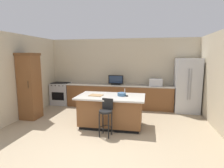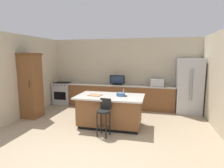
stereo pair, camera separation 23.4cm
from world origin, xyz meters
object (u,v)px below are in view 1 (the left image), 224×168
at_px(kitchen_island, 111,111).
at_px(cutting_board, 96,95).
at_px(fruit_bowl, 122,94).
at_px(tv_remote, 122,95).
at_px(tv_monitor, 116,80).
at_px(bar_stool_center, 106,114).
at_px(cabinet_tower, 30,85).
at_px(refrigerator, 187,85).
at_px(microwave, 156,82).
at_px(range_oven, 61,93).
at_px(cell_phone, 127,96).

distance_m(kitchen_island, cutting_board, 0.62).
distance_m(fruit_bowl, tv_remote, 0.13).
xyz_separation_m(tv_monitor, bar_stool_center, (0.21, -2.62, -0.51)).
relative_size(cabinet_tower, tv_remote, 12.46).
height_order(refrigerator, tv_monitor, refrigerator).
bearing_deg(microwave, tv_monitor, -178.04).
bearing_deg(tv_monitor, cutting_board, -96.14).
bearing_deg(fruit_bowl, cutting_board, -171.13).
relative_size(tv_monitor, cutting_board, 1.57).
relative_size(kitchen_island, microwave, 3.96).
xyz_separation_m(tv_monitor, fruit_bowl, (0.51, -1.91, -0.13)).
bearing_deg(cabinet_tower, refrigerator, 18.99).
relative_size(range_oven, cutting_board, 2.48).
bearing_deg(tv_remote, kitchen_island, -143.36).
distance_m(range_oven, cutting_board, 3.01).
height_order(refrigerator, range_oven, refrigerator).
bearing_deg(refrigerator, microwave, 175.91).
height_order(kitchen_island, cell_phone, cell_phone).
distance_m(tv_monitor, cell_phone, 2.03).
relative_size(tv_monitor, fruit_bowl, 2.41).
height_order(range_oven, cell_phone, range_oven).
relative_size(tv_monitor, tv_remote, 3.44).
distance_m(microwave, cutting_board, 2.71).
bearing_deg(fruit_bowl, tv_monitor, 104.86).
height_order(tv_monitor, tv_remote, tv_monitor).
bearing_deg(bar_stool_center, tv_monitor, 102.36).
height_order(range_oven, tv_monitor, tv_monitor).
height_order(kitchen_island, refrigerator, refrigerator).
distance_m(refrigerator, cutting_board, 3.47).
xyz_separation_m(fruit_bowl, cell_phone, (0.15, 0.00, -0.04)).
relative_size(microwave, tv_monitor, 0.82).
bearing_deg(range_oven, fruit_bowl, -34.44).
xyz_separation_m(range_oven, tv_monitor, (2.36, -0.05, 0.62)).
xyz_separation_m(kitchen_island, cutting_board, (-0.43, -0.06, 0.45)).
distance_m(range_oven, fruit_bowl, 3.51).
bearing_deg(bar_stool_center, range_oven, 141.58).
height_order(cabinet_tower, tv_monitor, cabinet_tower).
distance_m(microwave, tv_monitor, 1.52).
height_order(range_oven, cabinet_tower, cabinet_tower).
xyz_separation_m(microwave, fruit_bowl, (-1.01, -1.96, -0.09)).
relative_size(kitchen_island, range_oven, 2.06).
relative_size(kitchen_island, tv_monitor, 3.25).
xyz_separation_m(kitchen_island, tv_monitor, (-0.21, 1.97, 0.62)).
bearing_deg(tv_remote, tv_monitor, 111.49).
xyz_separation_m(cell_phone, tv_remote, (-0.15, 0.12, 0.01)).
bearing_deg(bar_stool_center, kitchen_island, 98.11).
xyz_separation_m(kitchen_island, microwave, (1.31, 2.02, 0.58)).
height_order(kitchen_island, tv_remote, tv_remote).
relative_size(bar_stool_center, fruit_bowl, 3.92).
bearing_deg(range_oven, microwave, 0.02).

